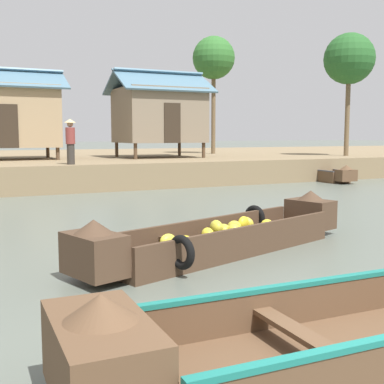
{
  "coord_description": "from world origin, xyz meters",
  "views": [
    {
      "loc": [
        -3.15,
        -2.71,
        2.09
      ],
      "look_at": [
        1.34,
        6.57,
        0.92
      ],
      "focal_mm": 47.05,
      "sensor_mm": 36.0,
      "label": 1
    }
  ],
  "objects_px": {
    "fishing_skiff_distant": "(317,174)",
    "palm_tree_far": "(349,59)",
    "vendor_person": "(70,139)",
    "stilt_house_mid_right": "(159,114)",
    "palm_tree_mid": "(214,59)",
    "stilt_house_mid_left": "(4,115)",
    "banana_boat": "(224,236)"
  },
  "relations": [
    {
      "from": "stilt_house_mid_left",
      "to": "vendor_person",
      "type": "relative_size",
      "value": 3.1
    },
    {
      "from": "stilt_house_mid_left",
      "to": "palm_tree_mid",
      "type": "bearing_deg",
      "value": 11.29
    },
    {
      "from": "banana_boat",
      "to": "stilt_house_mid_right",
      "type": "distance_m",
      "value": 16.0
    },
    {
      "from": "fishing_skiff_distant",
      "to": "stilt_house_mid_right",
      "type": "distance_m",
      "value": 8.0
    },
    {
      "from": "banana_boat",
      "to": "palm_tree_far",
      "type": "distance_m",
      "value": 19.85
    },
    {
      "from": "stilt_house_mid_left",
      "to": "palm_tree_mid",
      "type": "relative_size",
      "value": 0.77
    },
    {
      "from": "stilt_house_mid_left",
      "to": "vendor_person",
      "type": "bearing_deg",
      "value": -70.26
    },
    {
      "from": "fishing_skiff_distant",
      "to": "palm_tree_far",
      "type": "xyz_separation_m",
      "value": [
        3.2,
        1.56,
        5.65
      ]
    },
    {
      "from": "palm_tree_mid",
      "to": "palm_tree_far",
      "type": "height_order",
      "value": "palm_tree_mid"
    },
    {
      "from": "fishing_skiff_distant",
      "to": "palm_tree_far",
      "type": "relative_size",
      "value": 0.77
    },
    {
      "from": "fishing_skiff_distant",
      "to": "palm_tree_mid",
      "type": "height_order",
      "value": "palm_tree_mid"
    },
    {
      "from": "fishing_skiff_distant",
      "to": "palm_tree_far",
      "type": "distance_m",
      "value": 6.67
    },
    {
      "from": "stilt_house_mid_right",
      "to": "palm_tree_mid",
      "type": "relative_size",
      "value": 0.68
    },
    {
      "from": "stilt_house_mid_right",
      "to": "stilt_house_mid_left",
      "type": "bearing_deg",
      "value": 173.14
    },
    {
      "from": "banana_boat",
      "to": "palm_tree_mid",
      "type": "distance_m",
      "value": 21.37
    },
    {
      "from": "banana_boat",
      "to": "stilt_house_mid_left",
      "type": "xyz_separation_m",
      "value": [
        -2.08,
        15.82,
        2.66
      ]
    },
    {
      "from": "vendor_person",
      "to": "palm_tree_far",
      "type": "bearing_deg",
      "value": 6.29
    },
    {
      "from": "palm_tree_far",
      "to": "banana_boat",
      "type": "bearing_deg",
      "value": -138.96
    },
    {
      "from": "stilt_house_mid_right",
      "to": "palm_tree_far",
      "type": "bearing_deg",
      "value": -14.69
    },
    {
      "from": "stilt_house_mid_left",
      "to": "vendor_person",
      "type": "distance_m",
      "value": 5.35
    },
    {
      "from": "banana_boat",
      "to": "stilt_house_mid_right",
      "type": "bearing_deg",
      "value": 72.04
    },
    {
      "from": "fishing_skiff_distant",
      "to": "stilt_house_mid_left",
      "type": "relative_size",
      "value": 0.93
    },
    {
      "from": "palm_tree_mid",
      "to": "palm_tree_far",
      "type": "bearing_deg",
      "value": -49.35
    },
    {
      "from": "stilt_house_mid_left",
      "to": "banana_boat",
      "type": "bearing_deg",
      "value": -82.52
    },
    {
      "from": "fishing_skiff_distant",
      "to": "vendor_person",
      "type": "xyz_separation_m",
      "value": [
        -11.47,
        -0.06,
        1.65
      ]
    },
    {
      "from": "fishing_skiff_distant",
      "to": "stilt_house_mid_right",
      "type": "bearing_deg",
      "value": 147.27
    },
    {
      "from": "palm_tree_far",
      "to": "stilt_house_mid_left",
      "type": "bearing_deg",
      "value": 168.57
    },
    {
      "from": "vendor_person",
      "to": "stilt_house_mid_right",
      "type": "bearing_deg",
      "value": 38.5
    },
    {
      "from": "palm_tree_far",
      "to": "vendor_person",
      "type": "xyz_separation_m",
      "value": [
        -14.66,
        -1.62,
        -3.99
      ]
    },
    {
      "from": "palm_tree_mid",
      "to": "vendor_person",
      "type": "distance_m",
      "value": 13.0
    },
    {
      "from": "fishing_skiff_distant",
      "to": "stilt_house_mid_right",
      "type": "xyz_separation_m",
      "value": [
        -6.3,
        4.05,
        2.8
      ]
    },
    {
      "from": "stilt_house_mid_left",
      "to": "palm_tree_far",
      "type": "xyz_separation_m",
      "value": [
        16.44,
        -3.32,
        2.96
      ]
    }
  ]
}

